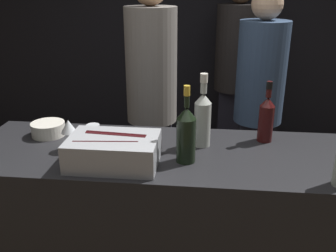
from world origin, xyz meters
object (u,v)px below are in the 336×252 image
object	(u,v)px
champagne_bottle	(186,133)
person_in_hoodie	(236,71)
ice_bin_with_bottles	(113,150)
bowl_white	(48,129)
red_wine_bottle_black_foil	(266,117)
candle_votive	(93,129)
person_blond_tee	(259,98)
white_wine_bottle	(203,117)
person_grey_polo	(152,95)
wine_glass	(69,128)

from	to	relation	value
champagne_bottle	person_in_hoodie	world-z (taller)	person_in_hoodie
ice_bin_with_bottles	person_in_hoodie	world-z (taller)	person_in_hoodie
bowl_white	red_wine_bottle_black_foil	distance (m)	1.15
candle_votive	person_blond_tee	size ratio (longest dim) A/B	0.04
red_wine_bottle_black_foil	person_blond_tee	world-z (taller)	person_blond_tee
white_wine_bottle	red_wine_bottle_black_foil	distance (m)	0.34
ice_bin_with_bottles	person_grey_polo	size ratio (longest dim) A/B	0.22
candle_votive	white_wine_bottle	distance (m)	0.61
wine_glass	person_in_hoodie	xyz separation A→B (m)	(0.90, 1.74, -0.09)
bowl_white	candle_votive	world-z (taller)	bowl_white
bowl_white	person_blond_tee	size ratio (longest dim) A/B	0.10
person_in_hoodie	person_blond_tee	bearing A→B (deg)	28.32
ice_bin_with_bottles	person_in_hoodie	size ratio (longest dim) A/B	0.23
person_blond_tee	wine_glass	bearing A→B (deg)	-140.24
ice_bin_with_bottles	red_wine_bottle_black_foil	distance (m)	0.79
red_wine_bottle_black_foil	person_grey_polo	xyz separation A→B (m)	(-0.68, 0.59, -0.07)
ice_bin_with_bottles	candle_votive	size ratio (longest dim) A/B	5.49
white_wine_bottle	person_in_hoodie	distance (m)	1.64
bowl_white	champagne_bottle	distance (m)	0.79
candle_votive	red_wine_bottle_black_foil	bearing A→B (deg)	-0.46
champagne_bottle	person_blond_tee	size ratio (longest dim) A/B	0.21
white_wine_bottle	red_wine_bottle_black_foil	bearing A→B (deg)	16.16
ice_bin_with_bottles	champagne_bottle	xyz separation A→B (m)	(0.32, 0.06, 0.07)
person_grey_polo	champagne_bottle	bearing A→B (deg)	-122.62
wine_glass	person_in_hoodie	world-z (taller)	person_in_hoodie
red_wine_bottle_black_foil	person_in_hoodie	world-z (taller)	person_in_hoodie
person_in_hoodie	person_blond_tee	xyz separation A→B (m)	(0.12, -0.72, -0.03)
person_blond_tee	person_grey_polo	size ratio (longest dim) A/B	0.95
candle_votive	champagne_bottle	bearing A→B (deg)	-28.89
red_wine_bottle_black_foil	ice_bin_with_bottles	bearing A→B (deg)	-154.26
red_wine_bottle_black_foil	person_grey_polo	world-z (taller)	person_grey_polo
bowl_white	person_blond_tee	world-z (taller)	person_blond_tee
person_in_hoodie	person_grey_polo	world-z (taller)	person_grey_polo
bowl_white	candle_votive	distance (m)	0.24
red_wine_bottle_black_foil	person_blond_tee	distance (m)	0.82
person_blond_tee	ice_bin_with_bottles	bearing A→B (deg)	-129.47
white_wine_bottle	person_blond_tee	world-z (taller)	person_blond_tee
ice_bin_with_bottles	person_blond_tee	xyz separation A→B (m)	(0.78, 1.15, -0.07)
bowl_white	red_wine_bottle_black_foil	xyz separation A→B (m)	(1.14, 0.05, 0.09)
person_in_hoodie	person_grey_polo	size ratio (longest dim) A/B	0.98
wine_glass	person_grey_polo	world-z (taller)	person_grey_polo
bowl_white	red_wine_bottle_black_foil	size ratio (longest dim) A/B	0.56
champagne_bottle	person_in_hoodie	distance (m)	1.84
bowl_white	person_in_hoodie	distance (m)	1.91
candle_votive	white_wine_bottle	xyz separation A→B (m)	(0.59, -0.10, 0.13)
ice_bin_with_bottles	champagne_bottle	size ratio (longest dim) A/B	1.12
candle_votive	bowl_white	bearing A→B (deg)	-166.15
person_grey_polo	ice_bin_with_bottles	bearing A→B (deg)	-142.97
champagne_bottle	person_in_hoodie	size ratio (longest dim) A/B	0.20
bowl_white	wine_glass	world-z (taller)	wine_glass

